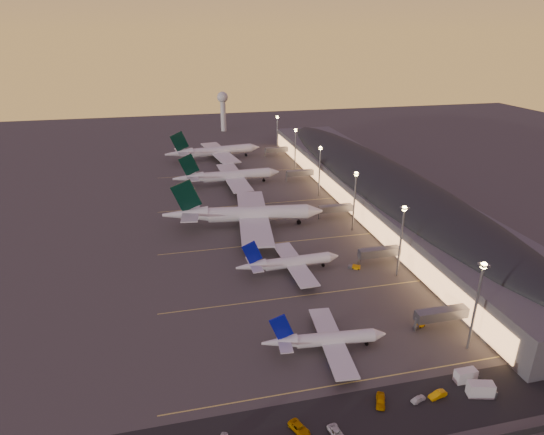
{
  "coord_description": "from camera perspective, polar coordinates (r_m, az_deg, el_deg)",
  "views": [
    {
      "loc": [
        -37.55,
        -124.71,
        78.62
      ],
      "look_at": [
        2.0,
        45.0,
        7.0
      ],
      "focal_mm": 30.0,
      "sensor_mm": 36.0,
      "label": 1
    }
  ],
  "objects": [
    {
      "name": "service_van_c",
      "position": [
        106.04,
        8.11,
        -25.24
      ],
      "size": [
        3.11,
        5.39,
        1.41
      ],
      "primitive_type": "imported",
      "rotation": [
        0.0,
        0.0,
        0.16
      ],
      "color": "silver",
      "rests_on": "ground"
    },
    {
      "name": "baggage_tug_c",
      "position": [
        165.83,
        10.34,
        -6.13
      ],
      "size": [
        4.43,
        3.55,
        1.25
      ],
      "rotation": [
        0.0,
        0.0,
        -0.53
      ],
      "color": "#C68401",
      "rests_on": "ground"
    },
    {
      "name": "service_van_e",
      "position": [
        116.88,
        17.9,
        -20.83
      ],
      "size": [
        4.19,
        2.69,
        1.33
      ],
      "primitive_type": "imported",
      "rotation": [
        0.0,
        0.0,
        1.88
      ],
      "color": "silver",
      "rests_on": "ground"
    },
    {
      "name": "service_van_d",
      "position": [
        113.98,
        13.48,
        -21.44
      ],
      "size": [
        4.05,
        5.49,
        1.74
      ],
      "primitive_type": "imported",
      "rotation": [
        0.0,
        0.0,
        -0.45
      ],
      "color": "#C68401",
      "rests_on": "ground"
    },
    {
      "name": "terminal_building",
      "position": [
        231.59,
        13.02,
        4.2
      ],
      "size": [
        56.35,
        255.0,
        17.46
      ],
      "color": "#4E4F53",
      "rests_on": "ground"
    },
    {
      "name": "airliner_narrow_north",
      "position": [
        160.03,
        2.11,
        -5.68
      ],
      "size": [
        37.68,
        33.63,
        13.47
      ],
      "rotation": [
        0.0,
        0.0,
        0.04
      ],
      "color": "silver",
      "rests_on": "ground"
    },
    {
      "name": "service_lane",
      "position": [
        110.96,
        11.89,
        -23.38
      ],
      "size": [
        260.0,
        16.0,
        0.01
      ],
      "color": "black",
      "rests_on": "ground"
    },
    {
      "name": "baggage_tug_a",
      "position": [
        132.05,
        11.89,
        -14.46
      ],
      "size": [
        4.34,
        2.62,
        1.21
      ],
      "rotation": [
        0.0,
        0.0,
        0.26
      ],
      "color": "#C68401",
      "rests_on": "ground"
    },
    {
      "name": "airliner_wide_mid",
      "position": [
        251.68,
        -5.58,
        5.2
      ],
      "size": [
        59.26,
        53.96,
        18.98
      ],
      "rotation": [
        0.0,
        0.0,
        0.04
      ],
      "color": "silver",
      "rests_on": "ground"
    },
    {
      "name": "airliner_narrow_south",
      "position": [
        125.1,
        6.65,
        -14.96
      ],
      "size": [
        33.78,
        30.28,
        12.06
      ],
      "rotation": [
        0.0,
        0.0,
        -0.09
      ],
      "color": "silver",
      "rests_on": "ground"
    },
    {
      "name": "service_van_f",
      "position": [
        119.08,
        20.08,
        -20.16
      ],
      "size": [
        4.81,
        2.51,
        1.51
      ],
      "primitive_type": "imported",
      "rotation": [
        0.0,
        0.0,
        -1.36
      ],
      "color": "#C68401",
      "rests_on": "ground"
    },
    {
      "name": "radar_tower",
      "position": [
        391.77,
        -6.19,
        13.89
      ],
      "size": [
        9.0,
        9.0,
        32.5
      ],
      "color": "silver",
      "rests_on": "ground"
    },
    {
      "name": "lane_markings",
      "position": [
        186.33,
        -0.25,
        -2.61
      ],
      "size": [
        90.0,
        180.36,
        0.0
      ],
      "color": "#D8C659",
      "rests_on": "ground"
    },
    {
      "name": "ground",
      "position": [
        152.13,
        3.15,
        -8.81
      ],
      "size": [
        700.0,
        700.0,
        0.0
      ],
      "primitive_type": "plane",
      "color": "#43403E"
    },
    {
      "name": "airliner_wide_far",
      "position": [
        304.44,
        -7.29,
        8.22
      ],
      "size": [
        63.85,
        58.78,
        20.45
      ],
      "rotation": [
        0.0,
        0.0,
        0.15
      ],
      "color": "silver",
      "rests_on": "ground"
    },
    {
      "name": "service_van_b",
      "position": [
        106.13,
        3.45,
        -24.9
      ],
      "size": [
        4.53,
        6.07,
        1.53
      ],
      "primitive_type": "imported",
      "rotation": [
        0.0,
        0.0,
        0.41
      ],
      "color": "#C68401",
      "rests_on": "ground"
    },
    {
      "name": "catering_truck_b",
      "position": [
        122.57,
        24.85,
        -19.03
      ],
      "size": [
        6.79,
        3.99,
        3.59
      ],
      "rotation": [
        0.0,
        0.0,
        -0.26
      ],
      "color": "silver",
      "rests_on": "ground"
    },
    {
      "name": "catering_truck_a",
      "position": [
        125.36,
        23.23,
        -17.78
      ],
      "size": [
        5.76,
        2.31,
        3.23
      ],
      "rotation": [
        0.0,
        0.0,
        0.0
      ],
      "color": "silver",
      "rests_on": "ground"
    },
    {
      "name": "airliner_wide_near",
      "position": [
        195.8,
        -3.5,
        0.43
      ],
      "size": [
        69.06,
        63.41,
        22.1
      ],
      "rotation": [
        0.0,
        0.0,
        -0.13
      ],
      "color": "silver",
      "rests_on": "ground"
    },
    {
      "name": "baggage_tug_b",
      "position": [
        140.46,
        18.01,
        -12.71
      ],
      "size": [
        3.88,
        2.5,
        1.08
      ],
      "rotation": [
        0.0,
        0.0,
        0.32
      ],
      "color": "#C68401",
      "rests_on": "ground"
    },
    {
      "name": "light_masts",
      "position": [
        212.43,
        7.77,
        5.43
      ],
      "size": [
        2.2,
        217.2,
        25.9
      ],
      "color": "slate",
      "rests_on": "ground"
    }
  ]
}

